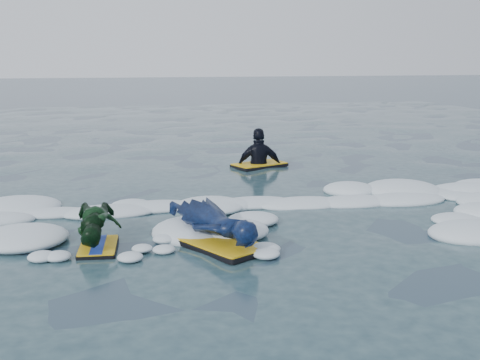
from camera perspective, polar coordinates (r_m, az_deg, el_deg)
The scene contains 5 objects.
ground at distance 7.41m, azimuth -6.91°, elevation -6.02°, with size 120.00×120.00×0.00m, color #172538.
foam_band at distance 8.40m, azimuth -7.62°, elevation -3.92°, with size 12.00×3.10×0.30m, color white, non-canonical shape.
prone_woman_unit at distance 7.34m, azimuth -2.31°, elevation -4.18°, with size 1.15×1.87×0.46m.
prone_child_unit at distance 7.44m, azimuth -13.34°, elevation -4.28°, with size 0.66×1.22×0.46m.
waiting_rider_unit at distance 12.39m, azimuth 1.84°, elevation 1.15°, with size 1.25×0.99×1.65m.
Camera 1 is at (-0.65, -7.03, 2.24)m, focal length 45.00 mm.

